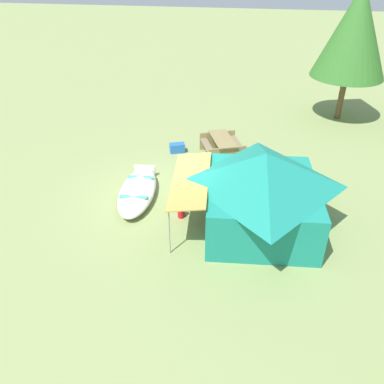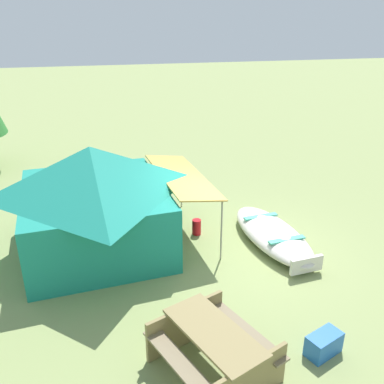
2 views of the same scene
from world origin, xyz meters
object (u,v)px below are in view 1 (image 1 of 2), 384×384
at_px(cooler_box, 177,148).
at_px(pine_tree_far_center, 355,31).
at_px(beached_rowboat, 138,191).
at_px(picnic_table, 222,145).
at_px(canvas_cabin_tent, 262,190).
at_px(fuel_can, 181,212).

relative_size(cooler_box, pine_tree_far_center, 0.10).
relative_size(beached_rowboat, picnic_table, 1.52).
relative_size(canvas_cabin_tent, pine_tree_far_center, 0.76).
xyz_separation_m(canvas_cabin_tent, cooler_box, (-4.22, -3.17, -1.04)).
xyz_separation_m(beached_rowboat, pine_tree_far_center, (-7.81, 7.34, 3.56)).
xyz_separation_m(cooler_box, pine_tree_far_center, (-4.50, 6.66, 3.61)).
distance_m(beached_rowboat, canvas_cabin_tent, 4.08).
xyz_separation_m(canvas_cabin_tent, fuel_can, (-0.05, -2.29, -1.03)).
bearing_deg(cooler_box, pine_tree_far_center, 124.04).
xyz_separation_m(canvas_cabin_tent, pine_tree_far_center, (-8.72, 3.49, 2.57)).
relative_size(beached_rowboat, pine_tree_far_center, 0.54).
height_order(canvas_cabin_tent, fuel_can, canvas_cabin_tent).
xyz_separation_m(beached_rowboat, cooler_box, (-3.31, 0.68, -0.05)).
height_order(cooler_box, pine_tree_far_center, pine_tree_far_center).
bearing_deg(canvas_cabin_tent, beached_rowboat, -103.31).
xyz_separation_m(fuel_can, pine_tree_far_center, (-8.67, 5.78, 3.60)).
xyz_separation_m(beached_rowboat, canvas_cabin_tent, (0.91, 3.85, 0.98)).
bearing_deg(pine_tree_far_center, beached_rowboat, -43.24).
relative_size(fuel_can, pine_tree_far_center, 0.07).
height_order(picnic_table, fuel_can, picnic_table).
xyz_separation_m(beached_rowboat, picnic_table, (-3.22, 2.42, 0.24)).
relative_size(picnic_table, pine_tree_far_center, 0.35).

